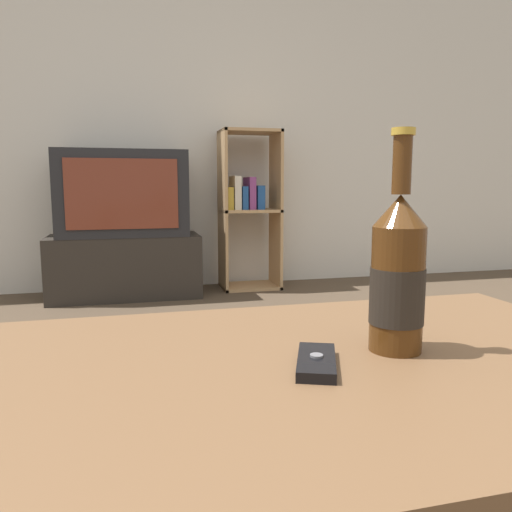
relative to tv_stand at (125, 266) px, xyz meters
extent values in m
cube|color=beige|center=(0.24, 0.29, 1.10)|extent=(8.00, 0.05, 2.60)
cube|color=brown|center=(0.24, -2.74, 0.27)|extent=(1.05, 0.62, 0.04)
cylinder|color=brown|center=(0.71, -2.48, 0.02)|extent=(0.07, 0.07, 0.45)
cube|color=#28231E|center=(0.00, 0.00, 0.00)|extent=(0.96, 0.43, 0.41)
cube|color=black|center=(0.00, 0.00, 0.47)|extent=(0.81, 0.43, 0.54)
cube|color=maroon|center=(0.00, -0.22, 0.47)|extent=(0.66, 0.01, 0.42)
cube|color=tan|center=(0.67, 0.07, 0.35)|extent=(0.02, 0.30, 1.10)
cube|color=tan|center=(1.05, 0.07, 0.35)|extent=(0.02, 0.30, 1.10)
cube|color=tan|center=(0.86, 0.07, -0.19)|extent=(0.41, 0.30, 0.02)
cube|color=tan|center=(0.86, 0.07, 0.35)|extent=(0.41, 0.30, 0.02)
cube|color=tan|center=(0.86, 0.07, 0.89)|extent=(0.41, 0.30, 0.02)
cube|color=#B7932D|center=(0.71, 0.07, 0.44)|extent=(0.04, 0.21, 0.15)
cube|color=beige|center=(0.76, 0.07, 0.47)|extent=(0.05, 0.21, 0.23)
cube|color=navy|center=(0.81, 0.07, 0.44)|extent=(0.04, 0.21, 0.16)
cube|color=#7F3875|center=(0.86, 0.07, 0.47)|extent=(0.04, 0.21, 0.22)
cube|color=navy|center=(0.92, 0.07, 0.44)|extent=(0.05, 0.21, 0.16)
cylinder|color=#47280F|center=(0.39, -2.72, 0.38)|extent=(0.07, 0.07, 0.18)
cylinder|color=black|center=(0.39, -2.72, 0.37)|extent=(0.08, 0.08, 0.08)
cone|color=#47280F|center=(0.39, -2.72, 0.49)|extent=(0.07, 0.07, 0.04)
cylinder|color=#47280F|center=(0.39, -2.72, 0.55)|extent=(0.03, 0.03, 0.08)
cylinder|color=#B79333|center=(0.39, -2.72, 0.60)|extent=(0.03, 0.03, 0.01)
cube|color=black|center=(0.26, -2.76, 0.30)|extent=(0.09, 0.13, 0.01)
cylinder|color=slate|center=(0.26, -2.76, 0.31)|extent=(0.02, 0.02, 0.00)
camera|label=1|loc=(0.03, -3.34, 0.53)|focal=35.00mm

